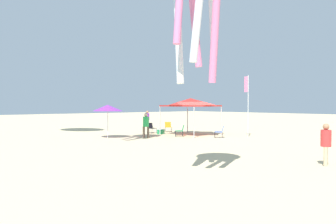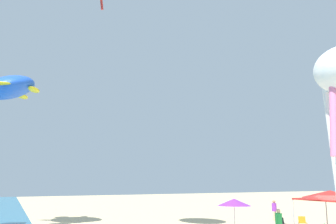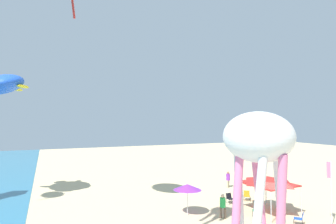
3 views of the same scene
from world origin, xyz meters
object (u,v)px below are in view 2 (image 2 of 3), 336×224
Objects in this scene: canopy_tent at (330,195)px; folding_chair_facing_ocean at (282,223)px; person_by_tent at (279,221)px; beach_umbrella at (234,202)px; folding_chair_right_of_tent at (302,221)px; person_far_stroller at (274,209)px; kite_turtle_blue at (7,88)px.

folding_chair_facing_ocean is (3.23, 1.25, -1.99)m from canopy_tent.
person_by_tent is at bearing 84.82° from canopy_tent.
canopy_tent is 1.59× the size of beach_umbrella.
person_far_stroller is at bearing 107.34° from folding_chair_right_of_tent.
person_far_stroller is at bearing -75.04° from person_by_tent.
person_by_tent is at bearing -147.80° from kite_turtle_blue.
kite_turtle_blue is (8.53, 18.26, 9.79)m from folding_chair_facing_ocean.
beach_umbrella is (2.05, 5.95, -0.40)m from canopy_tent.
beach_umbrella is 6.91m from folding_chair_right_of_tent.
folding_chair_facing_ocean is 1.91m from folding_chair_right_of_tent.
person_far_stroller reaches higher than folding_chair_facing_ocean.
beach_umbrella is 2.82m from person_by_tent.
folding_chair_facing_ocean is 22.41m from kite_turtle_blue.
person_by_tent is 21.40m from kite_turtle_blue.
folding_chair_right_of_tent is (0.11, -1.91, 0.00)m from folding_chair_facing_ocean.
person_by_tent is (-2.98, 4.60, 0.54)m from folding_chair_right_of_tent.
beach_umbrella is 0.39× the size of kite_turtle_blue.
person_by_tent is (-1.69, -2.00, -1.05)m from beach_umbrella.
person_far_stroller is (8.01, -2.00, -1.47)m from canopy_tent.
folding_chair_right_of_tent is 23.95m from kite_turtle_blue.
kite_turtle_blue reaches higher than canopy_tent.
beach_umbrella is 1.34× the size of person_by_tent.
folding_chair_facing_ocean is at bearing -80.34° from person_by_tent.
canopy_tent reaches higher than beach_umbrella.
canopy_tent is 8.38m from person_far_stroller.
person_by_tent is (0.36, 3.94, -1.45)m from canopy_tent.
folding_chair_right_of_tent is 4.89m from person_far_stroller.
beach_umbrella reaches higher than person_far_stroller.
folding_chair_facing_ocean is 5.80m from person_far_stroller.
person_far_stroller is 9.68m from person_by_tent.
kite_turtle_blue is at bearing 135.75° from person_far_stroller.
canopy_tent is at bearing -67.76° from folding_chair_right_of_tent.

